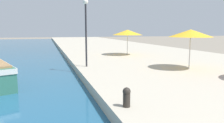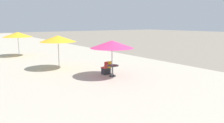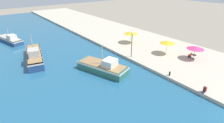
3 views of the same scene
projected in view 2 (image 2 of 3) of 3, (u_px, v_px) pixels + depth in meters
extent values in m
cube|color=#BCB29E|center=(14.00, 47.00, 34.62)|extent=(16.00, 90.00, 0.51)
cylinder|color=#B7B7B7|center=(112.00, 61.00, 14.12)|extent=(0.06, 0.06, 2.03)
cone|color=#E5387A|center=(112.00, 44.00, 13.93)|extent=(2.82, 2.82, 0.49)
cylinder|color=#B7B7B7|center=(59.00, 54.00, 16.60)|extent=(0.06, 0.06, 2.21)
cone|color=yellow|center=(58.00, 39.00, 16.39)|extent=(2.74, 2.74, 0.48)
cylinder|color=#B7B7B7|center=(19.00, 46.00, 23.00)|extent=(0.06, 0.06, 2.15)
cone|color=yellow|center=(18.00, 35.00, 22.79)|extent=(3.01, 3.01, 0.53)
cylinder|color=#333338|center=(113.00, 76.00, 14.36)|extent=(0.44, 0.44, 0.04)
cylinder|color=#333338|center=(113.00, 71.00, 14.30)|extent=(0.08, 0.08, 0.70)
cylinder|color=#4C4742|center=(113.00, 66.00, 14.24)|extent=(0.80, 0.80, 0.04)
cube|color=#2D2D33|center=(107.00, 71.00, 14.97)|extent=(0.38, 0.38, 0.45)
cube|color=gold|center=(107.00, 67.00, 14.93)|extent=(0.45, 0.45, 0.06)
cube|color=gold|center=(109.00, 64.00, 14.72)|extent=(0.40, 0.11, 0.40)
cube|color=#2D2D33|center=(105.00, 71.00, 14.84)|extent=(0.40, 0.40, 0.45)
cube|color=red|center=(105.00, 68.00, 14.79)|extent=(0.47, 0.47, 0.06)
cube|color=red|center=(107.00, 65.00, 14.62)|extent=(0.40, 0.13, 0.40)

